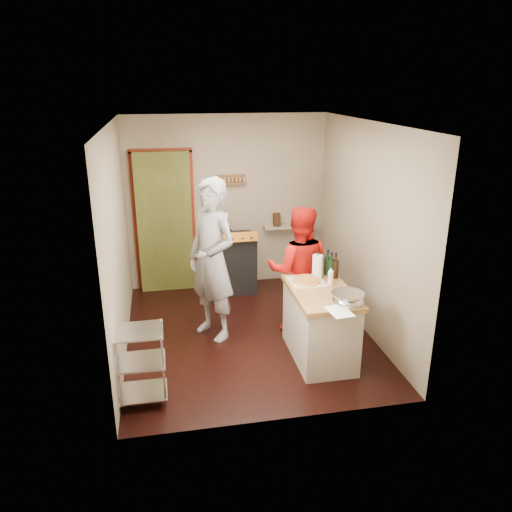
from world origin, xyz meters
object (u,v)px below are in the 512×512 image
at_px(stove, 234,262).
at_px(island, 320,321).
at_px(person_red, 299,270).
at_px(wire_shelving, 140,362).
at_px(person_stripe, 212,260).

xyz_separation_m(stove, island, (0.67, -2.13, 0.00)).
bearing_deg(person_red, island, 110.28).
bearing_deg(island, stove, 107.34).
distance_m(wire_shelving, person_red, 2.29).
bearing_deg(wire_shelving, person_red, 31.62).
xyz_separation_m(wire_shelving, island, (1.99, 0.49, 0.01)).
bearing_deg(stove, island, -72.66).
distance_m(wire_shelving, island, 2.05).
xyz_separation_m(person_stripe, person_red, (1.07, -0.07, -0.18)).
distance_m(island, person_stripe, 1.48).
bearing_deg(island, person_red, 96.09).
distance_m(island, person_red, 0.79).
height_order(stove, person_stripe, person_stripe).
relative_size(stove, wire_shelving, 1.26).
xyz_separation_m(stove, person_red, (0.59, -1.44, 0.37)).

